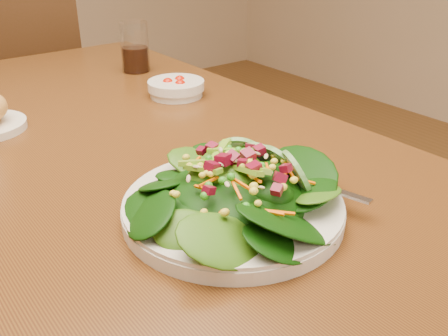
% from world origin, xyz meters
% --- Properties ---
extents(dining_table, '(0.90, 1.40, 0.75)m').
position_xyz_m(dining_table, '(0.00, 0.00, 0.65)').
color(dining_table, '#5C3612').
rests_on(dining_table, ground_plane).
extents(chair_far, '(0.49, 0.49, 0.90)m').
position_xyz_m(chair_far, '(0.20, 1.06, 0.47)').
color(chair_far, '#3A2011').
rests_on(chair_far, ground_plane).
extents(salad_plate, '(0.30, 0.30, 0.09)m').
position_xyz_m(salad_plate, '(0.06, -0.37, 0.78)').
color(salad_plate, silver).
rests_on(salad_plate, dining_table).
extents(tomato_bowl, '(0.13, 0.13, 0.04)m').
position_xyz_m(tomato_bowl, '(0.27, 0.11, 0.77)').
color(tomato_bowl, silver).
rests_on(tomato_bowl, dining_table).
extents(drinking_glass, '(0.07, 0.07, 0.13)m').
position_xyz_m(drinking_glass, '(0.30, 0.35, 0.81)').
color(drinking_glass, silver).
rests_on(drinking_glass, dining_table).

